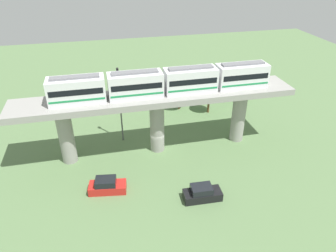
% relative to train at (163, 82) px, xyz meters
% --- Properties ---
extents(ground_plane, '(120.00, 120.00, 0.00)m').
position_rel_train_xyz_m(ground_plane, '(0.00, 0.90, -9.81)').
color(ground_plane, '#5B7A4C').
extents(viaduct, '(5.20, 35.80, 8.27)m').
position_rel_train_xyz_m(viaduct, '(0.00, 0.90, -3.39)').
color(viaduct, '#999691').
rests_on(viaduct, ground).
extents(train, '(2.64, 27.45, 3.24)m').
position_rel_train_xyz_m(train, '(0.00, 0.00, 0.00)').
color(train, white).
rests_on(train, viaduct).
extents(parked_car_black, '(1.98, 4.27, 1.76)m').
position_rel_train_xyz_m(parked_car_black, '(-10.74, -1.96, -9.07)').
color(parked_car_black, black).
rests_on(parked_car_black, ground).
extents(parked_car_red, '(2.41, 4.42, 1.76)m').
position_rel_train_xyz_m(parked_car_red, '(-7.09, 8.19, -9.07)').
color(parked_car_red, red).
rests_on(parked_car_red, ground).
extents(tree_near_viaduct, '(3.98, 3.98, 6.12)m').
position_rel_train_xyz_m(tree_near_viaduct, '(11.22, -5.13, -5.70)').
color(tree_near_viaduct, brown).
rests_on(tree_near_viaduct, ground).
extents(tree_mid_lot, '(3.81, 3.81, 5.11)m').
position_rel_train_xyz_m(tree_mid_lot, '(13.27, -14.94, -6.61)').
color(tree_mid_lot, brown).
rests_on(tree_mid_lot, ground).
extents(tree_far_corner, '(3.02, 3.02, 5.33)m').
position_rel_train_xyz_m(tree_far_corner, '(8.86, -9.58, -6.02)').
color(tree_far_corner, brown).
rests_on(tree_far_corner, ground).
extents(signal_post, '(0.44, 0.28, 10.87)m').
position_rel_train_xyz_m(signal_post, '(3.40, 5.30, -3.84)').
color(signal_post, '#4C4C51').
rests_on(signal_post, ground).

